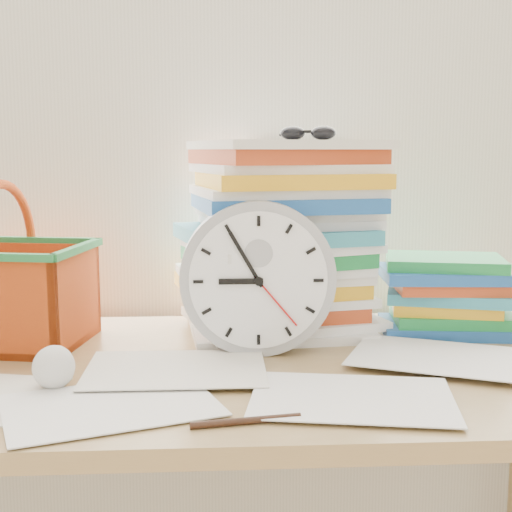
{
  "coord_description": "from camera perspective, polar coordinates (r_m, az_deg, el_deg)",
  "views": [
    {
      "loc": [
        -0.03,
        0.42,
        1.11
      ],
      "look_at": [
        0.04,
        1.6,
        0.93
      ],
      "focal_mm": 50.0,
      "sensor_mm": 36.0,
      "label": 1
    }
  ],
  "objects": [
    {
      "name": "curtain",
      "position": [
        1.57,
        -2.28,
        15.47
      ],
      "size": [
        2.4,
        0.01,
        2.5
      ],
      "primitive_type": "cube",
      "color": "silver",
      "rests_on": "room_shell"
    },
    {
      "name": "desk",
      "position": [
        1.25,
        -1.74,
        -11.79
      ],
      "size": [
        1.4,
        0.7,
        0.75
      ],
      "color": "#9A7A48",
      "rests_on": "ground"
    },
    {
      "name": "paper_stack",
      "position": [
        1.41,
        1.83,
        1.51
      ],
      "size": [
        0.43,
        0.38,
        0.38
      ],
      "primitive_type": null,
      "rotation": [
        0.0,
        0.0,
        0.23
      ],
      "color": "white",
      "rests_on": "desk"
    },
    {
      "name": "clock",
      "position": [
        1.25,
        0.12,
        -1.76
      ],
      "size": [
        0.27,
        0.05,
        0.27
      ],
      "primitive_type": "cylinder",
      "rotation": [
        1.57,
        0.0,
        0.0
      ],
      "color": "#A0A1A4",
      "rests_on": "desk"
    },
    {
      "name": "sunglasses",
      "position": [
        1.39,
        4.18,
        9.77
      ],
      "size": [
        0.15,
        0.14,
        0.03
      ],
      "primitive_type": null,
      "rotation": [
        0.0,
        0.0,
        -0.38
      ],
      "color": "black",
      "rests_on": "paper_stack"
    },
    {
      "name": "book_stack",
      "position": [
        1.45,
        15.17,
        -3.06
      ],
      "size": [
        0.29,
        0.24,
        0.15
      ],
      "primitive_type": null,
      "rotation": [
        0.0,
        0.0,
        -0.18
      ],
      "color": "white",
      "rests_on": "desk"
    },
    {
      "name": "basket",
      "position": [
        1.4,
        -19.52,
        -0.67
      ],
      "size": [
        0.33,
        0.28,
        0.3
      ],
      "primitive_type": null,
      "rotation": [
        0.0,
        0.0,
        -0.18
      ],
      "color": "#D04D14",
      "rests_on": "desk"
    },
    {
      "name": "crumpled_ball",
      "position": [
        1.14,
        -15.9,
        -8.51
      ],
      "size": [
        0.07,
        0.07,
        0.07
      ],
      "primitive_type": "sphere",
      "color": "silver",
      "rests_on": "desk"
    },
    {
      "name": "pen",
      "position": [
        0.96,
        -0.81,
        -13.06
      ],
      "size": [
        0.15,
        0.03,
        0.01
      ],
      "primitive_type": "cylinder",
      "rotation": [
        0.0,
        1.57,
        0.17
      ],
      "color": "black",
      "rests_on": "desk"
    },
    {
      "name": "scattered_papers",
      "position": [
        1.23,
        -1.76,
        -8.25
      ],
      "size": [
        1.26,
        0.42,
        0.02
      ],
      "primitive_type": null,
      "color": "white",
      "rests_on": "desk"
    }
  ]
}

